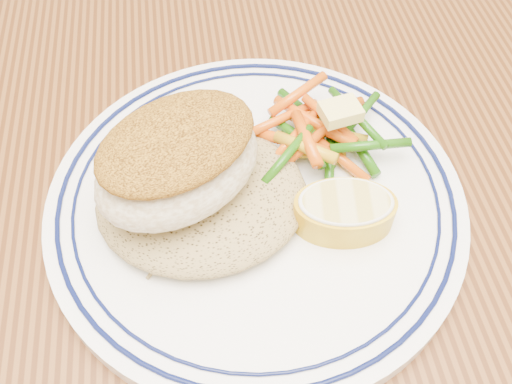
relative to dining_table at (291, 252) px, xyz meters
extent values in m
cube|color=#47240E|center=(0.00, 0.00, 0.08)|extent=(1.50, 0.90, 0.04)
cylinder|color=white|center=(-0.03, -0.02, 0.10)|extent=(0.27, 0.27, 0.01)
torus|color=#0A113F|center=(-0.03, -0.02, 0.11)|extent=(0.25, 0.25, 0.00)
torus|color=#0A113F|center=(-0.03, -0.02, 0.11)|extent=(0.24, 0.24, 0.00)
ellipsoid|color=#957E4A|center=(-0.07, -0.02, 0.12)|extent=(0.13, 0.12, 0.03)
ellipsoid|color=beige|center=(-0.08, -0.02, 0.15)|extent=(0.13, 0.12, 0.05)
ellipsoid|color=#996718|center=(-0.08, -0.02, 0.17)|extent=(0.12, 0.11, 0.02)
cylinder|color=#1E5A0B|center=(0.02, 0.02, 0.12)|extent=(0.01, 0.05, 0.01)
cylinder|color=#1E5A0B|center=(0.02, 0.00, 0.12)|extent=(0.02, 0.05, 0.01)
cylinder|color=gold|center=(0.00, 0.01, 0.12)|extent=(0.06, 0.01, 0.01)
cylinder|color=#D7540A|center=(0.02, 0.00, 0.12)|extent=(0.04, 0.05, 0.01)
cylinder|color=#1E5A0B|center=(0.04, 0.01, 0.12)|extent=(0.02, 0.05, 0.01)
cylinder|color=#1E5A0B|center=(0.01, 0.04, 0.12)|extent=(0.03, 0.05, 0.01)
cylinder|color=#D7540A|center=(0.03, 0.04, 0.12)|extent=(0.05, 0.02, 0.01)
cylinder|color=#1E5A0B|center=(0.01, 0.02, 0.12)|extent=(0.05, 0.02, 0.01)
cylinder|color=#1E5A0B|center=(0.00, 0.02, 0.12)|extent=(0.04, 0.04, 0.01)
cylinder|color=gold|center=(0.03, 0.02, 0.12)|extent=(0.04, 0.02, 0.01)
cylinder|color=#D7540A|center=(-0.01, 0.01, 0.13)|extent=(0.05, 0.04, 0.01)
cylinder|color=#D7540A|center=(0.02, 0.02, 0.13)|extent=(0.04, 0.04, 0.01)
cylinder|color=#1E5A0B|center=(0.04, 0.03, 0.12)|extent=(0.04, 0.04, 0.01)
cylinder|color=#D7540A|center=(0.00, 0.01, 0.13)|extent=(0.04, 0.04, 0.01)
cylinder|color=#D7540A|center=(0.01, 0.01, 0.13)|extent=(0.05, 0.03, 0.01)
cylinder|color=#1E5A0B|center=(0.00, 0.01, 0.13)|extent=(0.02, 0.06, 0.01)
cylinder|color=#1E5A0B|center=(0.05, 0.00, 0.13)|extent=(0.05, 0.01, 0.01)
cylinder|color=#D7540A|center=(0.01, 0.03, 0.13)|extent=(0.04, 0.05, 0.01)
cylinder|color=#D7540A|center=(-0.01, 0.03, 0.13)|extent=(0.06, 0.03, 0.01)
cylinder|color=gold|center=(0.00, 0.00, 0.13)|extent=(0.04, 0.04, 0.01)
cylinder|color=#D7540A|center=(0.02, 0.02, 0.13)|extent=(0.03, 0.04, 0.01)
cylinder|color=#1E5A0B|center=(0.04, 0.02, 0.13)|extent=(0.03, 0.06, 0.01)
cylinder|color=#1E5A0B|center=(-0.01, -0.01, 0.13)|extent=(0.04, 0.04, 0.01)
cylinder|color=#D7540A|center=(0.00, 0.01, 0.13)|extent=(0.01, 0.05, 0.01)
cylinder|color=#D7540A|center=(0.01, 0.05, 0.14)|extent=(0.05, 0.03, 0.01)
cube|color=#FAEE7A|center=(0.03, 0.01, 0.15)|extent=(0.03, 0.02, 0.01)
torus|color=white|center=(0.02, -0.05, 0.13)|extent=(0.06, 0.06, 0.00)
camera|label=1|loc=(-0.06, -0.24, 0.41)|focal=40.00mm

